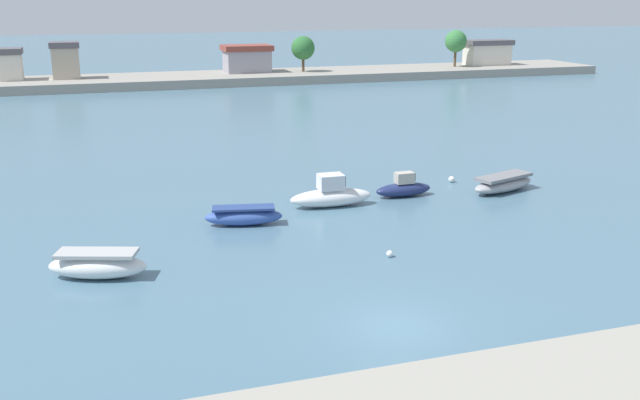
% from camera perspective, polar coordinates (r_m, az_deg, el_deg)
% --- Properties ---
extents(ground_plane, '(400.00, 400.00, 0.00)m').
position_cam_1_polar(ground_plane, '(24.99, 6.01, -9.89)').
color(ground_plane, slate).
extents(moored_boat_0, '(4.14, 2.55, 1.10)m').
position_cam_1_polar(moored_boat_0, '(30.01, -17.17, -4.93)').
color(moored_boat_0, white).
rests_on(moored_boat_0, ground).
extents(moored_boat_1, '(3.92, 1.89, 0.92)m').
position_cam_1_polar(moored_boat_1, '(35.37, -6.05, -1.28)').
color(moored_boat_1, '#3856A8').
rests_on(moored_boat_1, ground).
extents(moored_boat_2, '(4.51, 1.48, 1.74)m').
position_cam_1_polar(moored_boat_2, '(38.25, 0.89, 0.39)').
color(moored_boat_2, white).
rests_on(moored_boat_2, ground).
extents(moored_boat_3, '(3.30, 1.15, 1.37)m').
position_cam_1_polar(moored_boat_3, '(40.46, 6.62, 0.94)').
color(moored_boat_3, navy).
rests_on(moored_boat_3, ground).
extents(moored_boat_4, '(4.77, 2.84, 0.95)m').
position_cam_1_polar(moored_boat_4, '(42.57, 14.29, 1.27)').
color(moored_boat_4, '#9E9EA3').
rests_on(moored_boat_4, ground).
extents(mooring_buoy_0, '(0.29, 0.29, 0.29)m').
position_cam_1_polar(mooring_buoy_0, '(31.16, 5.53, -4.25)').
color(mooring_buoy_0, white).
rests_on(mooring_buoy_0, ground).
extents(mooring_buoy_1, '(0.38, 0.38, 0.38)m').
position_cam_1_polar(mooring_buoy_1, '(43.98, 10.36, 1.62)').
color(mooring_buoy_1, white).
rests_on(mooring_buoy_1, ground).
extents(distant_shoreline, '(120.56, 11.17, 7.34)m').
position_cam_1_polar(distant_shoreline, '(93.11, -14.96, 9.62)').
color(distant_shoreline, gray).
rests_on(distant_shoreline, ground).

